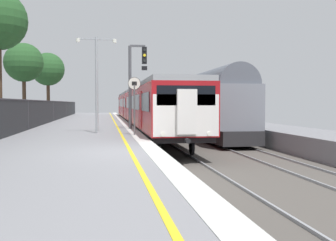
{
  "coord_description": "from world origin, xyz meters",
  "views": [
    {
      "loc": [
        -1.14,
        -12.76,
        1.5
      ],
      "look_at": [
        1.34,
        3.39,
        0.83
      ],
      "focal_mm": 44.24,
      "sensor_mm": 36.0,
      "label": 1
    }
  ],
  "objects_px": {
    "commuter_train_at_platform": "(142,106)",
    "background_tree_back": "(48,70)",
    "speed_limit_sign": "(134,98)",
    "background_tree_left": "(23,63)",
    "freight_train_adjacent_track": "(192,103)",
    "platform_lamp_mid": "(97,76)",
    "signal_gantry": "(135,76)"
  },
  "relations": [
    {
      "from": "background_tree_back",
      "to": "background_tree_left",
      "type": "bearing_deg",
      "value": -90.54
    },
    {
      "from": "freight_train_adjacent_track",
      "to": "speed_limit_sign",
      "type": "bearing_deg",
      "value": -112.19
    },
    {
      "from": "freight_train_adjacent_track",
      "to": "background_tree_left",
      "type": "distance_m",
      "value": 15.19
    },
    {
      "from": "background_tree_left",
      "to": "background_tree_back",
      "type": "distance_m",
      "value": 14.87
    },
    {
      "from": "commuter_train_at_platform",
      "to": "platform_lamp_mid",
      "type": "xyz_separation_m",
      "value": [
        -3.62,
        -14.87,
        1.63
      ]
    },
    {
      "from": "speed_limit_sign",
      "to": "commuter_train_at_platform",
      "type": "bearing_deg",
      "value": 83.61
    },
    {
      "from": "speed_limit_sign",
      "to": "background_tree_back",
      "type": "relative_size",
      "value": 0.35
    },
    {
      "from": "background_tree_back",
      "to": "speed_limit_sign",
      "type": "bearing_deg",
      "value": -75.93
    },
    {
      "from": "platform_lamp_mid",
      "to": "speed_limit_sign",
      "type": "bearing_deg",
      "value": -42.12
    },
    {
      "from": "commuter_train_at_platform",
      "to": "speed_limit_sign",
      "type": "bearing_deg",
      "value": -96.39
    },
    {
      "from": "commuter_train_at_platform",
      "to": "background_tree_back",
      "type": "relative_size",
      "value": 5.18
    },
    {
      "from": "signal_gantry",
      "to": "background_tree_back",
      "type": "xyz_separation_m",
      "value": [
        -8.66,
        28.11,
        2.49
      ]
    },
    {
      "from": "commuter_train_at_platform",
      "to": "background_tree_left",
      "type": "height_order",
      "value": "background_tree_left"
    },
    {
      "from": "signal_gantry",
      "to": "speed_limit_sign",
      "type": "distance_m",
      "value": 5.15
    },
    {
      "from": "freight_train_adjacent_track",
      "to": "platform_lamp_mid",
      "type": "bearing_deg",
      "value": -120.9
    },
    {
      "from": "background_tree_left",
      "to": "commuter_train_at_platform",
      "type": "bearing_deg",
      "value": -9.62
    },
    {
      "from": "signal_gantry",
      "to": "background_tree_back",
      "type": "relative_size",
      "value": 0.64
    },
    {
      "from": "commuter_train_at_platform",
      "to": "platform_lamp_mid",
      "type": "distance_m",
      "value": 15.39
    },
    {
      "from": "platform_lamp_mid",
      "to": "background_tree_left",
      "type": "bearing_deg",
      "value": 111.84
    },
    {
      "from": "platform_lamp_mid",
      "to": "background_tree_back",
      "type": "bearing_deg",
      "value": 101.7
    },
    {
      "from": "freight_train_adjacent_track",
      "to": "platform_lamp_mid",
      "type": "relative_size",
      "value": 5.42
    },
    {
      "from": "speed_limit_sign",
      "to": "platform_lamp_mid",
      "type": "relative_size",
      "value": 0.57
    },
    {
      "from": "speed_limit_sign",
      "to": "background_tree_left",
      "type": "distance_m",
      "value": 20.33
    },
    {
      "from": "signal_gantry",
      "to": "commuter_train_at_platform",
      "type": "bearing_deg",
      "value": 82.71
    },
    {
      "from": "signal_gantry",
      "to": "speed_limit_sign",
      "type": "relative_size",
      "value": 1.81
    },
    {
      "from": "freight_train_adjacent_track",
      "to": "background_tree_back",
      "type": "relative_size",
      "value": 3.39
    },
    {
      "from": "speed_limit_sign",
      "to": "platform_lamp_mid",
      "type": "xyz_separation_m",
      "value": [
        -1.77,
        1.6,
        1.16
      ]
    },
    {
      "from": "signal_gantry",
      "to": "platform_lamp_mid",
      "type": "bearing_deg",
      "value": -122.61
    },
    {
      "from": "commuter_train_at_platform",
      "to": "background_tree_back",
      "type": "distance_m",
      "value": 19.92
    },
    {
      "from": "freight_train_adjacent_track",
      "to": "background_tree_left",
      "type": "height_order",
      "value": "background_tree_left"
    },
    {
      "from": "commuter_train_at_platform",
      "to": "freight_train_adjacent_track",
      "type": "bearing_deg",
      "value": -28.0
    },
    {
      "from": "commuter_train_at_platform",
      "to": "background_tree_left",
      "type": "relative_size",
      "value": 5.9
    }
  ]
}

